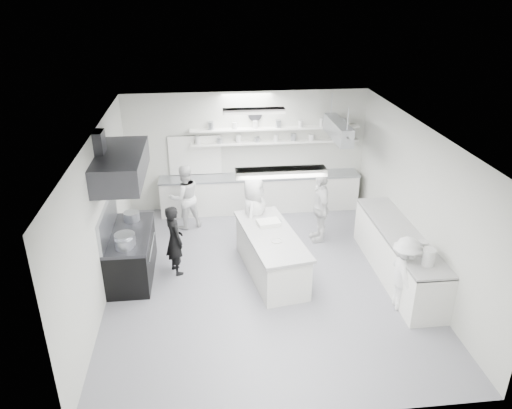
{
  "coord_description": "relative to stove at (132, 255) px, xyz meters",
  "views": [
    {
      "loc": [
        -1.08,
        -8.27,
        5.43
      ],
      "look_at": [
        -0.09,
        0.6,
        1.34
      ],
      "focal_mm": 34.54,
      "sensor_mm": 36.0,
      "label": 1
    }
  ],
  "objects": [
    {
      "name": "cook_back",
      "position": [
        1.02,
        2.02,
        0.33
      ],
      "size": [
        0.92,
        0.82,
        1.56
      ],
      "primitive_type": "imported",
      "rotation": [
        0.0,
        0.0,
        -2.78
      ],
      "color": "silver",
      "rests_on": "floor"
    },
    {
      "name": "pot_rack",
      "position": [
        4.6,
        2.0,
        1.85
      ],
      "size": [
        0.3,
        1.6,
        0.4
      ],
      "primitive_type": "cube",
      "color": "#A1A5AE",
      "rests_on": "ceiling"
    },
    {
      "name": "light_fixture_front",
      "position": [
        2.6,
        -2.2,
        2.49
      ],
      "size": [
        1.3,
        0.25,
        0.1
      ],
      "primitive_type": "cube",
      "color": "white",
      "rests_on": "ceiling"
    },
    {
      "name": "wall_left",
      "position": [
        -0.4,
        -0.4,
        1.05
      ],
      "size": [
        0.04,
        7.0,
        3.0
      ],
      "primitive_type": "cube",
      "color": "beige",
      "rests_on": "floor"
    },
    {
      "name": "right_counter",
      "position": [
        5.25,
        -0.6,
        0.02
      ],
      "size": [
        0.74,
        3.3,
        0.94
      ],
      "primitive_type": "cube",
      "color": "white",
      "rests_on": "floor"
    },
    {
      "name": "floor",
      "position": [
        2.6,
        -0.4,
        -0.46
      ],
      "size": [
        6.0,
        7.0,
        0.02
      ],
      "primitive_type": "cube",
      "color": "#9596A2",
      "rests_on": "ground"
    },
    {
      "name": "stove_pot",
      "position": [
        0.0,
        -0.47,
        0.59
      ],
      "size": [
        0.38,
        0.38,
        0.27
      ],
      "primitive_type": "cylinder",
      "color": "#A1A5AE",
      "rests_on": "stove"
    },
    {
      "name": "wall_clock",
      "position": [
        2.8,
        3.06,
        2.0
      ],
      "size": [
        0.32,
        0.05,
        0.32
      ],
      "primitive_type": "cylinder",
      "rotation": [
        1.57,
        0.0,
        0.0
      ],
      "color": "white",
      "rests_on": "wall_back"
    },
    {
      "name": "prep_island",
      "position": [
        2.76,
        -0.23,
        -0.03
      ],
      "size": [
        1.23,
        2.41,
        0.85
      ],
      "primitive_type": "cube",
      "rotation": [
        0.0,
        0.0,
        0.17
      ],
      "color": "white",
      "rests_on": "floor"
    },
    {
      "name": "light_fixture_rear",
      "position": [
        2.6,
        1.4,
        2.49
      ],
      "size": [
        1.3,
        0.25,
        0.1
      ],
      "primitive_type": "cube",
      "color": "white",
      "rests_on": "ceiling"
    },
    {
      "name": "cook_right",
      "position": [
        4.94,
        -1.63,
        0.26
      ],
      "size": [
        0.59,
        0.95,
        1.42
      ],
      "primitive_type": "imported",
      "rotation": [
        0.0,
        0.0,
        1.5
      ],
      "color": "silver",
      "rests_on": "floor"
    },
    {
      "name": "bowl_right",
      "position": [
        5.36,
        -1.35,
        0.52
      ],
      "size": [
        0.25,
        0.25,
        0.05
      ],
      "primitive_type": "imported",
      "rotation": [
        0.0,
        0.0,
        -0.17
      ],
      "color": "white",
      "rests_on": "right_counter"
    },
    {
      "name": "exhaust_hood",
      "position": [
        0.0,
        -0.0,
        1.9
      ],
      "size": [
        0.85,
        2.0,
        0.5
      ],
      "primitive_type": "cube",
      "color": "#2F2F34",
      "rests_on": "wall_left"
    },
    {
      "name": "ceiling",
      "position": [
        2.6,
        -0.4,
        2.56
      ],
      "size": [
        6.0,
        7.0,
        0.02
      ],
      "primitive_type": "cube",
      "color": "white",
      "rests_on": "wall_back"
    },
    {
      "name": "shelf_lower",
      "position": [
        3.3,
        2.97,
        1.3
      ],
      "size": [
        4.2,
        0.26,
        0.04
      ],
      "primitive_type": "cube",
      "color": "white",
      "rests_on": "wall_back"
    },
    {
      "name": "shelf_upper",
      "position": [
        3.3,
        2.97,
        1.65
      ],
      "size": [
        4.2,
        0.26,
        0.04
      ],
      "primitive_type": "cube",
      "color": "white",
      "rests_on": "wall_back"
    },
    {
      "name": "pass_through_window",
      "position": [
        1.3,
        3.08,
        1.0
      ],
      "size": [
        1.3,
        0.04,
        1.0
      ],
      "primitive_type": "cube",
      "color": "black",
      "rests_on": "wall_back"
    },
    {
      "name": "wall_back",
      "position": [
        2.6,
        3.1,
        1.05
      ],
      "size": [
        6.0,
        0.04,
        3.0
      ],
      "primitive_type": "cube",
      "color": "beige",
      "rests_on": "floor"
    },
    {
      "name": "wall_right",
      "position": [
        5.6,
        -0.4,
        1.05
      ],
      "size": [
        0.04,
        7.0,
        3.0
      ],
      "primitive_type": "cube",
      "color": "beige",
      "rests_on": "floor"
    },
    {
      "name": "bowl_island_b",
      "position": [
        2.82,
        -0.54,
        0.43
      ],
      "size": [
        0.25,
        0.25,
        0.07
      ],
      "primitive_type": "imported",
      "rotation": [
        0.0,
        0.0,
        -0.17
      ],
      "color": "white",
      "rests_on": "prep_island"
    },
    {
      "name": "cook_stove",
      "position": [
        0.86,
        0.02,
        0.28
      ],
      "size": [
        0.54,
        0.63,
        1.46
      ],
      "primitive_type": "imported",
      "rotation": [
        0.0,
        0.0,
        2.01
      ],
      "color": "black",
      "rests_on": "floor"
    },
    {
      "name": "back_counter",
      "position": [
        2.9,
        2.8,
        0.01
      ],
      "size": [
        5.0,
        0.6,
        0.92
      ],
      "primitive_type": "cube",
      "color": "white",
      "rests_on": "floor"
    },
    {
      "name": "wall_front",
      "position": [
        2.6,
        -3.9,
        1.05
      ],
      "size": [
        6.0,
        0.04,
        3.0
      ],
      "primitive_type": "cube",
      "color": "beige",
      "rests_on": "floor"
    },
    {
      "name": "bowl_island_a",
      "position": [
        2.92,
        0.28,
        0.43
      ],
      "size": [
        0.26,
        0.26,
        0.06
      ],
      "primitive_type": "imported",
      "rotation": [
        0.0,
        0.0,
        -0.01
      ],
      "color": "#A1A5AE",
      "rests_on": "prep_island"
    },
    {
      "name": "cook_island_right",
      "position": [
        4.04,
        1.06,
        0.36
      ],
      "size": [
        0.4,
        0.95,
        1.62
      ],
      "primitive_type": "imported",
      "rotation": [
        0.0,
        0.0,
        -1.57
      ],
      "color": "silver",
      "rests_on": "floor"
    },
    {
      "name": "stove",
      "position": [
        0.0,
        0.0,
        0.0
      ],
      "size": [
        0.8,
        1.8,
        0.9
      ],
      "primitive_type": "cube",
      "color": "black",
      "rests_on": "floor"
    },
    {
      "name": "cook_island_left",
      "position": [
        2.53,
        0.79,
        0.39
      ],
      "size": [
        0.78,
        0.95,
        1.68
      ],
      "primitive_type": "imported",
      "rotation": [
        0.0,
        0.0,
        1.22
      ],
      "color": "silver",
      "rests_on": "floor"
    }
  ]
}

